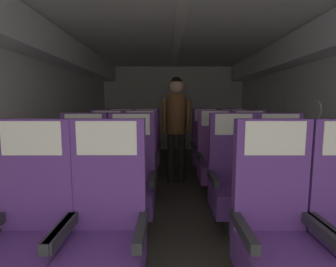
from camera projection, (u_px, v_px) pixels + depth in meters
ground at (179, 195)px, 3.34m from camera, size 3.80×6.89×0.02m
fuselage_shell at (179, 76)px, 3.42m from camera, size 3.68×6.54×2.18m
seat_a_left_window at (30, 234)px, 1.43m from camera, size 0.47×0.47×1.12m
seat_a_left_aisle at (107, 233)px, 1.43m from camera, size 0.47×0.47×1.12m
seat_a_right_window at (277, 234)px, 1.43m from camera, size 0.47×0.47×1.12m
seat_b_left_window at (84, 182)px, 2.35m from camera, size 0.47×0.47×1.12m
seat_b_left_aisle at (132, 182)px, 2.35m from camera, size 0.47×0.47×1.12m
seat_b_right_aisle at (282, 182)px, 2.35m from camera, size 0.47×0.47×1.12m
seat_b_right_window at (235, 182)px, 2.36m from camera, size 0.47×0.47×1.12m
seat_c_left_window at (108, 160)px, 3.27m from camera, size 0.47×0.47×1.12m
seat_c_left_aisle at (141, 160)px, 3.25m from camera, size 0.47×0.47×1.12m
seat_c_right_aisle at (250, 160)px, 3.26m from camera, size 0.47×0.47×1.12m
seat_c_right_window at (216, 160)px, 3.27m from camera, size 0.47×0.47×1.12m
seat_d_left_window at (121, 148)px, 4.18m from camera, size 0.47×0.47×1.12m
seat_d_left_aisle at (148, 148)px, 4.18m from camera, size 0.47×0.47×1.12m
seat_d_right_aisle at (233, 148)px, 4.16m from camera, size 0.47×0.47×1.12m
seat_d_right_window at (206, 148)px, 4.16m from camera, size 0.47×0.47×1.12m
flight_attendant at (177, 118)px, 3.74m from camera, size 0.43×0.28×1.59m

